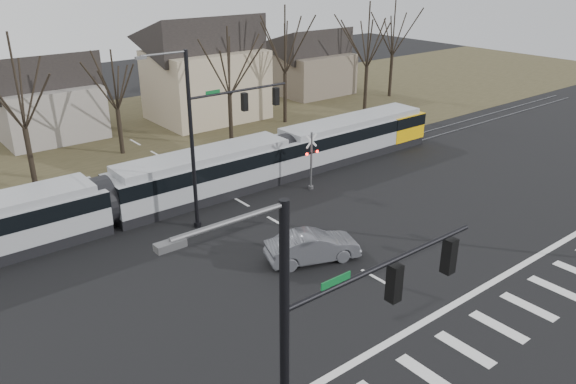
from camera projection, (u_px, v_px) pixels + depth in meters
ground at (408, 296)px, 26.19m from camera, size 140.00×140.00×0.00m
grass_verge at (126, 137)px, 49.31m from camera, size 140.00×28.00×0.01m
crosswalk at (482, 338)px, 23.30m from camera, size 27.00×2.60×0.01m
stop_line at (439, 313)px, 24.89m from camera, size 28.00×0.35×0.01m
lane_dashes at (223, 192)px, 37.75m from camera, size 0.18×30.00×0.01m
rail_pair at (225, 192)px, 37.60m from camera, size 90.00×1.52×0.06m
tram at (203, 173)px, 36.23m from camera, size 41.01×3.05×3.11m
sedan at (313, 246)px, 28.96m from camera, size 4.80×5.95×1.60m
signal_pole_near_left at (336, 352)px, 13.69m from camera, size 9.28×0.44×10.20m
signal_pole_far at (216, 128)px, 31.64m from camera, size 9.28×0.44×10.20m
rail_crossing_signal at (311, 163)px, 37.57m from camera, size 1.08×0.36×4.00m
tree_row at (174, 89)px, 44.19m from camera, size 59.20×7.20×10.00m
house_b at (45, 92)px, 47.80m from camera, size 8.64×7.56×7.65m
house_c at (205, 64)px, 53.16m from camera, size 10.80×8.64×10.10m
house_d at (311, 58)px, 63.69m from camera, size 8.64×7.56×7.65m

